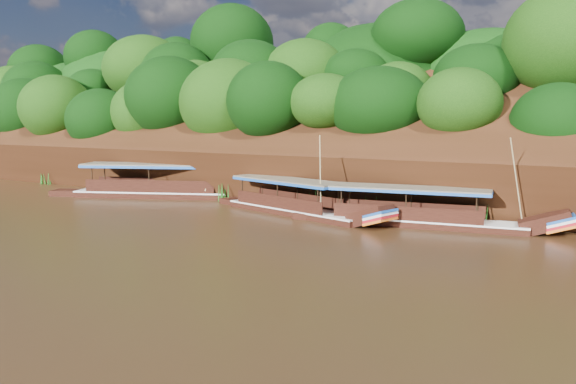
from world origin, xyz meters
name	(u,v)px	position (x,y,z in m)	size (l,w,h in m)	color
ground	(211,231)	(0.00, 0.00, 0.00)	(160.00, 160.00, 0.00)	black
riverbank	(371,167)	(-0.01, 22.73, 1.89)	(120.00, 30.06, 19.40)	black
boat_0	(433,218)	(10.18, 7.59, 0.51)	(13.98, 4.08, 5.66)	black
boat_1	(302,208)	(1.82, 7.02, 0.51)	(13.10, 5.24, 5.65)	black
boat_2	(176,190)	(-10.88, 9.12, 0.60)	(16.45, 8.63, 7.12)	black
reeds	(265,193)	(-2.75, 9.65, 0.89)	(49.55, 2.34, 2.15)	#1F6118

